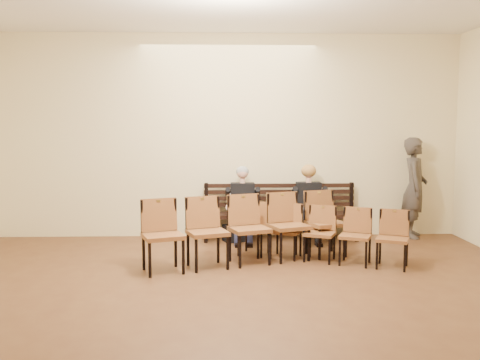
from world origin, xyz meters
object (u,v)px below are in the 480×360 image
object	(u,v)px
bag	(236,233)
chair_row_front	(320,234)
seated_woman	(309,206)
seated_man	(243,206)
chair_row_back	(249,229)
bench	(280,226)
passerby	(415,180)
water_bottle	(320,209)
laptop	(240,209)

from	to	relation	value
bag	chair_row_front	distance (m)	1.79
bag	seated_woman	bearing A→B (deg)	0.08
seated_man	chair_row_back	world-z (taller)	seated_man
bag	chair_row_back	distance (m)	1.48
bench	chair_row_back	world-z (taller)	chair_row_back
chair_row_front	chair_row_back	distance (m)	1.02
bench	passerby	bearing A→B (deg)	2.46
passerby	chair_row_back	xyz separation A→B (m)	(-2.94, -1.66, -0.51)
seated_woman	chair_row_front	size ratio (longest dim) A/B	0.48
chair_row_back	seated_woman	bearing A→B (deg)	33.68
seated_man	chair_row_back	bearing A→B (deg)	-88.51
bench	passerby	xyz separation A→B (m)	(2.33, 0.10, 0.77)
passerby	chair_row_front	size ratio (longest dim) A/B	0.82
water_bottle	bench	bearing A→B (deg)	152.07
bag	water_bottle	bearing A→B (deg)	-8.36
passerby	chair_row_back	distance (m)	3.41
laptop	passerby	bearing A→B (deg)	18.09
bench	seated_woman	bearing A→B (deg)	-14.26
laptop	chair_row_front	world-z (taller)	chair_row_front
laptop	passerby	xyz separation A→B (m)	(3.02, 0.37, 0.42)
seated_man	chair_row_back	size ratio (longest dim) A/B	0.40
bench	chair_row_back	bearing A→B (deg)	-111.37
seated_woman	bag	world-z (taller)	seated_woman
chair_row_front	seated_woman	bearing A→B (deg)	110.78
bench	bag	xyz separation A→B (m)	(-0.76, -0.12, -0.08)
seated_woman	water_bottle	size ratio (longest dim) A/B	4.86
water_bottle	passerby	world-z (taller)	passerby
seated_woman	passerby	world-z (taller)	passerby
water_bottle	chair_row_front	bearing A→B (deg)	-100.32
seated_man	laptop	size ratio (longest dim) A/B	3.49
chair_row_front	chair_row_back	xyz separation A→B (m)	(-1.01, -0.10, 0.09)
seated_man	seated_woman	world-z (taller)	seated_man
passerby	water_bottle	bearing A→B (deg)	122.86
seated_man	bag	distance (m)	0.47
passerby	chair_row_front	xyz separation A→B (m)	(-1.93, -1.55, -0.60)
chair_row_back	bench	bearing A→B (deg)	49.29
laptop	chair_row_back	size ratio (longest dim) A/B	0.11
passerby	bench	bearing A→B (deg)	111.49
bench	laptop	world-z (taller)	laptop
bench	chair_row_front	world-z (taller)	chair_row_front
laptop	chair_row_back	xyz separation A→B (m)	(0.08, -1.29, -0.09)
seated_man	passerby	size ratio (longest dim) A/B	0.60
chair_row_back	bag	bearing A→B (deg)	76.85
laptop	chair_row_back	world-z (taller)	chair_row_back
seated_man	chair_row_front	bearing A→B (deg)	-51.74
bench	chair_row_back	distance (m)	1.69
seated_woman	laptop	size ratio (longest dim) A/B	3.43
bag	laptop	bearing A→B (deg)	-64.33
seated_woman	chair_row_front	xyz separation A→B (m)	(-0.07, -1.33, -0.19)
passerby	bag	bearing A→B (deg)	113.13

